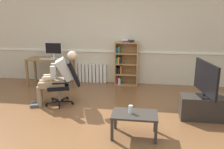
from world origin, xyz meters
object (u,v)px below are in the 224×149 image
(computer_mouse, at_px, (58,59))
(person_seated, at_px, (58,76))
(computer_desk, at_px, (51,62))
(tv_screen, at_px, (206,79))
(drinking_glass, at_px, (131,109))
(imac_monitor, at_px, (53,49))
(bookshelf, at_px, (125,63))
(office_chair, at_px, (66,81))
(radiator, at_px, (91,73))
(tv_stand, at_px, (203,108))
(coffee_table, at_px, (135,117))
(keyboard, at_px, (47,59))

(computer_mouse, xyz_separation_m, person_seated, (0.47, -1.30, -0.13))
(person_seated, bearing_deg, computer_mouse, -178.59)
(computer_desk, height_order, tv_screen, tv_screen)
(tv_screen, height_order, drinking_glass, tv_screen)
(imac_monitor, bearing_deg, computer_desk, -135.30)
(bookshelf, xyz_separation_m, office_chair, (-1.17, -1.66, -0.09))
(computer_mouse, height_order, tv_screen, tv_screen)
(computer_desk, height_order, radiator, computer_desk)
(office_chair, distance_m, tv_stand, 2.90)
(tv_stand, bearing_deg, drinking_glass, -147.52)
(computer_mouse, bearing_deg, bookshelf, 12.95)
(office_chair, bearing_deg, tv_stand, 63.91)
(person_seated, bearing_deg, tv_screen, 65.29)
(radiator, distance_m, drinking_glass, 3.29)
(computer_desk, xyz_separation_m, tv_stand, (3.76, -1.74, -0.42))
(computer_desk, bearing_deg, office_chair, -56.51)
(bookshelf, distance_m, coffee_table, 2.94)
(computer_mouse, height_order, office_chair, office_chair)
(keyboard, xyz_separation_m, coffee_table, (2.53, -2.46, -0.42))
(person_seated, xyz_separation_m, tv_stand, (3.02, -0.33, -0.42))
(office_chair, bearing_deg, keyboard, -161.40)
(tv_screen, height_order, coffee_table, tv_screen)
(keyboard, xyz_separation_m, drinking_glass, (2.46, -2.45, -0.30))
(radiator, xyz_separation_m, tv_screen, (2.72, -2.13, 0.53))
(tv_screen, bearing_deg, bookshelf, 29.68)
(office_chair, xyz_separation_m, tv_screen, (2.86, -0.38, 0.28))
(tv_stand, height_order, coffee_table, tv_stand)
(computer_mouse, bearing_deg, tv_screen, -24.94)
(office_chair, height_order, coffee_table, office_chair)
(keyboard, xyz_separation_m, tv_stand, (3.79, -1.60, -0.54))
(radiator, bearing_deg, tv_screen, -38.14)
(computer_mouse, relative_size, bookshelf, 0.08)
(radiator, height_order, coffee_table, radiator)
(computer_desk, xyz_separation_m, keyboard, (-0.03, -0.14, 0.12))
(bookshelf, bearing_deg, coffee_table, -81.62)
(radiator, height_order, tv_screen, tv_screen)
(keyboard, height_order, person_seated, person_seated)
(office_chair, bearing_deg, person_seated, -90.00)
(keyboard, xyz_separation_m, office_chair, (0.93, -1.23, -0.24))
(bookshelf, relative_size, office_chair, 1.32)
(radiator, bearing_deg, coffee_table, -64.12)
(computer_mouse, height_order, tv_stand, computer_mouse)
(computer_mouse, bearing_deg, office_chair, -63.21)
(computer_mouse, height_order, bookshelf, bookshelf)
(computer_desk, relative_size, office_chair, 1.31)
(coffee_table, bearing_deg, person_seated, 145.99)
(computer_desk, bearing_deg, keyboard, -100.24)
(imac_monitor, height_order, tv_screen, imac_monitor)
(office_chair, distance_m, tv_screen, 2.90)
(computer_desk, height_order, imac_monitor, imac_monitor)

